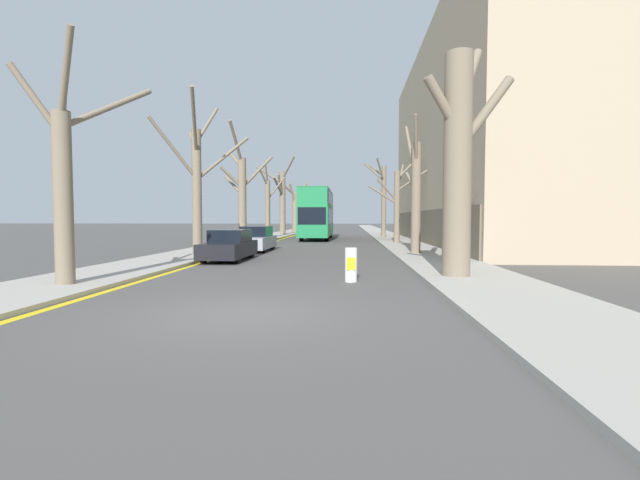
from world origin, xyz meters
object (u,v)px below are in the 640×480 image
(street_tree_left_0, at_px, (66,179))
(parked_car_0, at_px, (229,246))
(street_tree_left_4, at_px, (282,199))
(street_tree_right_2, at_px, (398,202))
(double_decker_bus, at_px, (317,212))
(street_tree_left_3, at_px, (268,205))
(street_tree_right_1, at_px, (416,193))
(street_tree_left_5, at_px, (296,208))
(street_tree_right_0, at_px, (459,159))
(street_tree_left_1, at_px, (197,181))
(street_tree_left_2, at_px, (242,194))
(parked_car_1, at_px, (256,239))
(street_tree_right_3, at_px, (383,199))
(traffic_bollard, at_px, (351,265))

(street_tree_left_0, relative_size, parked_car_0, 1.53)
(street_tree_left_4, relative_size, street_tree_right_2, 1.32)
(street_tree_right_2, height_order, parked_car_0, street_tree_right_2)
(double_decker_bus, bearing_deg, street_tree_left_4, 118.01)
(street_tree_left_3, distance_m, street_tree_right_2, 13.73)
(street_tree_left_4, distance_m, street_tree_right_1, 27.82)
(street_tree_left_4, height_order, street_tree_left_5, street_tree_left_4)
(street_tree_right_0, bearing_deg, street_tree_left_4, 107.82)
(street_tree_left_1, xyz_separation_m, street_tree_left_2, (-0.05, 9.01, -0.17))
(street_tree_right_1, height_order, double_decker_bus, street_tree_right_1)
(street_tree_left_5, relative_size, double_decker_bus, 0.62)
(street_tree_left_3, bearing_deg, street_tree_left_4, 90.02)
(street_tree_left_3, height_order, parked_car_1, street_tree_left_3)
(street_tree_left_0, xyz_separation_m, street_tree_right_3, (10.95, 31.13, 0.87))
(double_decker_bus, distance_m, parked_car_1, 14.97)
(street_tree_left_2, height_order, street_tree_left_5, street_tree_left_2)
(street_tree_left_2, bearing_deg, street_tree_right_1, -33.09)
(street_tree_right_2, bearing_deg, parked_car_1, -140.96)
(street_tree_right_2, bearing_deg, traffic_bollard, -100.24)
(street_tree_right_1, bearing_deg, street_tree_left_4, 113.66)
(street_tree_left_5, height_order, parked_car_1, street_tree_left_5)
(traffic_bollard, bearing_deg, street_tree_left_5, 99.35)
(street_tree_left_1, height_order, street_tree_left_4, street_tree_left_4)
(street_tree_right_2, relative_size, parked_car_0, 1.53)
(parked_car_1, bearing_deg, traffic_bollard, -64.96)
(street_tree_left_5, xyz_separation_m, street_tree_right_3, (10.69, -16.17, 0.56))
(street_tree_right_0, xyz_separation_m, traffic_bollard, (-3.33, -0.79, -3.25))
(traffic_bollard, bearing_deg, parked_car_0, 131.20)
(street_tree_right_3, height_order, traffic_bollard, street_tree_right_3)
(street_tree_left_4, bearing_deg, parked_car_1, -84.58)
(street_tree_left_5, distance_m, parked_car_0, 39.43)
(street_tree_left_0, xyz_separation_m, street_tree_left_1, (0.12, 9.78, 0.82))
(street_tree_right_2, height_order, traffic_bollard, street_tree_right_2)
(double_decker_bus, bearing_deg, street_tree_left_3, 173.28)
(double_decker_bus, relative_size, traffic_bollard, 10.79)
(street_tree_left_4, bearing_deg, parked_car_0, -85.61)
(street_tree_right_2, relative_size, street_tree_right_3, 0.87)
(street_tree_right_3, distance_m, traffic_bollard, 29.82)
(street_tree_right_1, xyz_separation_m, street_tree_right_2, (0.09, 9.30, -0.11))
(street_tree_left_4, distance_m, street_tree_right_3, 12.44)
(street_tree_left_2, relative_size, street_tree_right_0, 1.09)
(traffic_bollard, bearing_deg, street_tree_left_3, 106.02)
(street_tree_right_0, bearing_deg, street_tree_right_3, 90.32)
(double_decker_bus, relative_size, parked_car_0, 2.55)
(double_decker_bus, bearing_deg, street_tree_left_2, -116.24)
(street_tree_right_1, height_order, street_tree_right_2, street_tree_right_1)
(street_tree_left_0, relative_size, traffic_bollard, 6.47)
(street_tree_left_3, bearing_deg, street_tree_right_1, -57.00)
(street_tree_left_0, distance_m, street_tree_left_5, 47.30)
(street_tree_right_3, distance_m, parked_car_1, 19.88)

